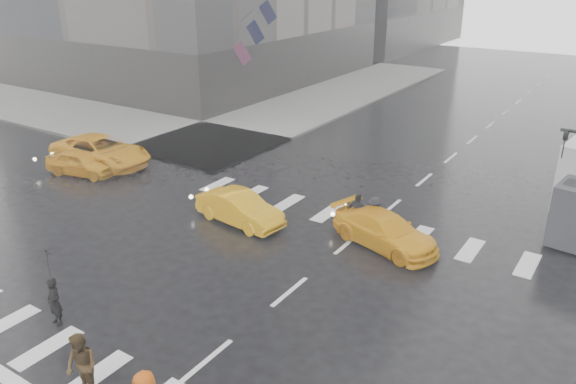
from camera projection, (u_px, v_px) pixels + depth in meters
The scene contains 13 objects.
ground at pixel (290, 292), 17.93m from camera, with size 120.00×120.00×0.00m, color black.
sidewalk_nw at pixel (198, 105), 41.35m from camera, with size 35.00×35.00×0.15m, color slate.
road_markings at pixel (290, 292), 17.93m from camera, with size 18.00×48.00×0.01m, color silver, non-canonical shape.
planter_west at pixel (574, 223), 20.36m from camera, with size 1.10×1.10×1.80m.
flag_cluster at pixel (252, 29), 37.79m from camera, with size 2.87×3.06×4.69m.
pedestrian_black at pixel (49, 273), 15.72m from camera, with size 1.03×1.04×2.43m.
pedestrian_brown at pixel (82, 366), 13.31m from camera, with size 0.84×0.65×1.73m, color #443018.
pedestrian_far_a at pixel (358, 213), 21.55m from camera, with size 0.97×0.59×1.65m, color black.
pedestrian_far_b at pixel (375, 215), 21.58m from camera, with size 0.97×0.53×1.50m, color black.
taxi_front at pixel (82, 163), 27.68m from camera, with size 1.47×3.65×1.24m, color #FAA90D.
taxi_mid at pixel (240, 208), 22.46m from camera, with size 1.35×3.88×1.28m, color #FAA90D.
taxi_rear at pixel (385, 231), 20.62m from camera, with size 1.75×3.80×1.25m, color #FAA90D.
taxi_far at pixel (101, 151), 28.91m from camera, with size 2.54×4.88×1.53m, color #FAA90D.
Camera 1 is at (8.39, -12.91, 9.72)m, focal length 35.00 mm.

